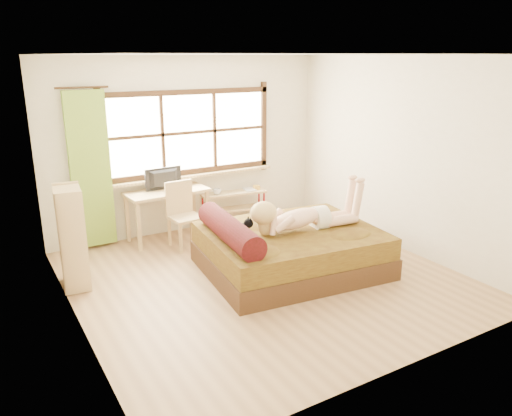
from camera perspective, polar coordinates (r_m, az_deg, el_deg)
floor at (r=6.36m, az=0.94°, el=-7.95°), size 4.50×4.50×0.00m
ceiling at (r=5.77m, az=1.08°, el=17.15°), size 4.50×4.50×0.00m
wall_back at (r=7.89m, az=-7.66°, el=7.12°), size 4.50×0.00×4.50m
wall_front at (r=4.25m, az=17.13°, el=-2.12°), size 4.50×0.00×4.50m
wall_left at (r=5.15m, az=-20.86°, el=0.83°), size 0.00×4.50×4.50m
wall_right at (r=7.33m, az=16.24°, el=5.84°), size 0.00×4.50×4.50m
window at (r=7.83m, az=-7.61°, el=8.23°), size 2.80×0.16×1.46m
curtain at (r=7.36m, az=-18.40°, el=4.09°), size 0.55×0.10×2.20m
bed at (r=6.48m, az=3.60°, el=-4.68°), size 2.36×1.97×0.83m
woman at (r=6.35m, az=5.50°, el=0.35°), size 1.56×0.60×0.65m
kitten at (r=6.09m, az=-2.03°, el=-2.26°), size 0.34×0.17×0.26m
desk at (r=7.58m, az=-10.13°, el=1.24°), size 1.25×0.64×0.76m
monitor at (r=7.56m, az=-10.37°, el=3.27°), size 0.58×0.12×0.33m
chair at (r=7.32m, az=-8.38°, el=-0.29°), size 0.46×0.46×0.95m
pipe_shelf at (r=8.23m, az=-2.50°, el=0.88°), size 1.12×0.43×0.62m
cup at (r=8.04m, az=-4.48°, el=1.88°), size 0.14×0.14×0.09m
book at (r=8.28m, az=-1.37°, el=2.09°), size 0.22×0.27×0.02m
bookshelf at (r=6.32m, az=-20.30°, el=-3.14°), size 0.37×0.57×1.23m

